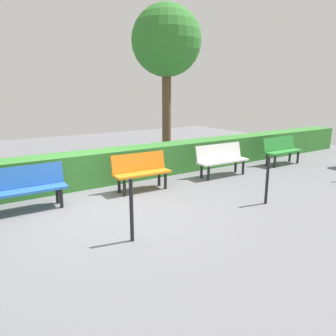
{
  "coord_description": "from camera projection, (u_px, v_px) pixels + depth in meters",
  "views": [
    {
      "loc": [
        2.31,
        5.62,
        2.28
      ],
      "look_at": [
        -1.61,
        -0.33,
        0.55
      ],
      "focal_mm": 34.32,
      "sensor_mm": 36.0,
      "label": 1
    }
  ],
  "objects": [
    {
      "name": "railing_post_far",
      "position": [
        132.0,
        210.0,
        4.88
      ],
      "size": [
        0.06,
        0.06,
        1.0
      ],
      "primitive_type": "cylinder",
      "color": "black",
      "rests_on": "ground_plane"
    },
    {
      "name": "hedge_row",
      "position": [
        121.0,
        164.0,
        8.3
      ],
      "size": [
        18.09,
        0.72,
        0.82
      ],
      "primitive_type": "cube",
      "color": "#387F33",
      "rests_on": "ground_plane"
    },
    {
      "name": "bench_blue",
      "position": [
        22.0,
        187.0,
        6.13
      ],
      "size": [
        1.62,
        0.46,
        0.86
      ],
      "rotation": [
        0.0,
        0.0,
        -0.01
      ],
      "color": "blue",
      "rests_on": "ground_plane"
    },
    {
      "name": "bench_orange",
      "position": [
        141.0,
        170.0,
        7.44
      ],
      "size": [
        1.37,
        0.5,
        0.86
      ],
      "rotation": [
        0.0,
        0.0,
        -0.03
      ],
      "color": "orange",
      "rests_on": "ground_plane"
    },
    {
      "name": "ground_plane",
      "position": [
        109.0,
        209.0,
        6.34
      ],
      "size": [
        22.09,
        22.09,
        0.0
      ],
      "primitive_type": "plane",
      "color": "slate"
    },
    {
      "name": "tree_near",
      "position": [
        166.0,
        42.0,
        10.6
      ],
      "size": [
        2.32,
        2.32,
        5.04
      ],
      "color": "brown",
      "rests_on": "ground_plane"
    },
    {
      "name": "bench_white",
      "position": [
        221.0,
        158.0,
        8.72
      ],
      "size": [
        1.53,
        0.52,
        0.86
      ],
      "rotation": [
        0.0,
        0.0,
        -0.03
      ],
      "color": "white",
      "rests_on": "ground_plane"
    },
    {
      "name": "bench_green",
      "position": [
        281.0,
        149.0,
        10.08
      ],
      "size": [
        1.41,
        0.48,
        0.86
      ],
      "rotation": [
        0.0,
        0.0,
        -0.01
      ],
      "color": "#2D8C38",
      "rests_on": "ground_plane"
    },
    {
      "name": "railing_post_mid",
      "position": [
        267.0,
        180.0,
        6.53
      ],
      "size": [
        0.06,
        0.06,
        1.0
      ],
      "primitive_type": "cylinder",
      "color": "black",
      "rests_on": "ground_plane"
    }
  ]
}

